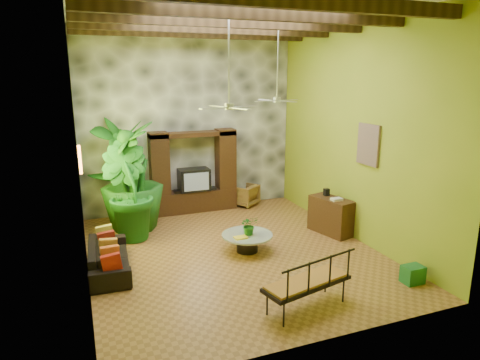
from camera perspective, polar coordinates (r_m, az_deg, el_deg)
name	(u,v)px	position (r m, az deg, el deg)	size (l,w,h in m)	color
ground	(232,252)	(9.53, -1.01, -9.56)	(7.00, 7.00, 0.00)	brown
ceiling	(231,10)	(8.82, -1.16, 21.75)	(6.00, 7.00, 0.02)	silver
back_wall	(189,122)	(12.16, -6.83, 7.71)	(6.00, 0.02, 5.00)	olive
left_wall	(77,148)	(8.31, -20.93, 4.01)	(0.02, 7.00, 5.00)	olive
right_wall	(354,132)	(10.26, 14.95, 6.19)	(0.02, 7.00, 5.00)	olive
stone_accent_wall	(189,122)	(12.10, -6.75, 7.68)	(5.98, 0.10, 4.98)	#3E3F46
ceiling_beams	(231,22)	(8.80, -1.15, 20.33)	(5.95, 5.36, 0.22)	#362411
entertainment_center	(194,178)	(12.08, -6.18, 0.28)	(2.40, 0.55, 2.30)	#321D0D
ceiling_fan_front	(229,96)	(8.31, -1.46, 11.18)	(1.28, 1.28, 1.86)	#B5B5BA
ceiling_fan_back	(277,91)	(10.48, 4.98, 11.71)	(1.28, 1.28, 1.86)	#B5B5BA
wall_art_mask	(80,159)	(9.37, -20.57, 2.58)	(0.06, 0.32, 0.55)	#C49317
wall_art_painting	(368,145)	(9.79, 16.75, 4.53)	(0.06, 0.70, 0.90)	#22547C
sofa	(109,257)	(8.96, -17.07, -9.84)	(1.92, 0.75, 0.56)	black
wicker_armchair	(245,195)	(12.69, 0.62, -2.00)	(0.68, 0.70, 0.63)	brown
tall_plant_a	(121,168)	(11.65, -15.64, 1.60)	(1.49, 1.01, 2.83)	#185C18
tall_plant_b	(127,192)	(10.26, -14.85, -1.54)	(1.26, 1.02, 2.29)	#1A6320
tall_plant_c	(132,176)	(10.86, -14.24, 0.50)	(1.52, 1.52, 2.71)	#1B5616
coffee_table	(247,240)	(9.47, 0.96, -8.04)	(1.12, 1.12, 0.40)	black
centerpiece_plant	(249,225)	(9.34, 1.23, -6.04)	(0.38, 0.33, 0.42)	#1C5B18
yellow_tray	(241,237)	(9.20, 0.10, -7.67)	(0.27, 0.20, 0.03)	#FFFD1B
iron_bench	(309,281)	(7.23, 9.23, -13.12)	(1.64, 0.91, 0.57)	black
side_console	(331,216)	(10.70, 12.03, -4.67)	(0.50, 1.11, 0.88)	#3E2113
green_bin	(413,274)	(8.79, 22.03, -11.58)	(0.38, 0.29, 0.33)	#1C691E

